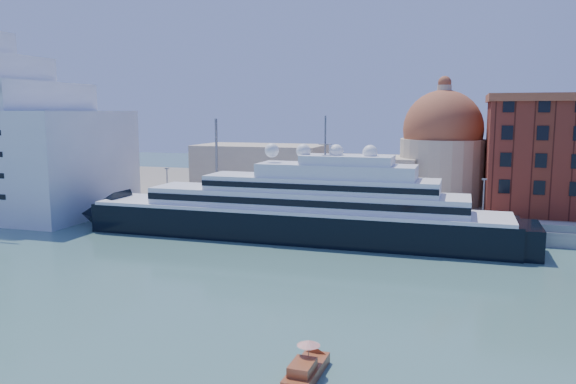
% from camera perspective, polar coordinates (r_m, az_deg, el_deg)
% --- Properties ---
extents(ground, '(400.00, 400.00, 0.00)m').
position_cam_1_polar(ground, '(76.26, -3.69, -8.49)').
color(ground, '#3A655E').
rests_on(ground, ground).
extents(quay, '(180.00, 10.00, 2.50)m').
position_cam_1_polar(quay, '(107.48, 2.83, -2.89)').
color(quay, gray).
rests_on(quay, ground).
extents(land, '(260.00, 72.00, 2.00)m').
position_cam_1_polar(land, '(147.03, 6.85, -0.05)').
color(land, slate).
rests_on(land, ground).
extents(quay_fence, '(180.00, 0.10, 1.20)m').
position_cam_1_polar(quay_fence, '(102.86, 2.20, -2.34)').
color(quay_fence, slate).
rests_on(quay_fence, quay).
extents(superyacht, '(82.85, 11.49, 24.76)m').
position_cam_1_polar(superyacht, '(97.51, -0.79, -2.21)').
color(superyacht, black).
rests_on(superyacht, ground).
extents(service_barge, '(12.17, 7.27, 2.60)m').
position_cam_1_polar(service_barge, '(110.12, -16.39, -3.22)').
color(service_barge, white).
rests_on(service_barge, ground).
extents(water_taxi, '(2.48, 6.72, 3.15)m').
position_cam_1_polar(water_taxi, '(48.53, 1.82, -17.56)').
color(water_taxi, brown).
rests_on(water_taxi, ground).
extents(church, '(66.00, 18.00, 25.50)m').
position_cam_1_polar(church, '(127.90, 8.32, 3.17)').
color(church, beige).
rests_on(church, land).
extents(lamp_posts, '(120.80, 2.40, 18.00)m').
position_cam_1_polar(lamp_posts, '(108.40, -3.87, 1.79)').
color(lamp_posts, slate).
rests_on(lamp_posts, quay).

